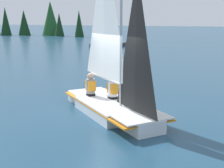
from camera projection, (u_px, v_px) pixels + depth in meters
ground_plane at (112, 114)px, 10.00m from camera, size 260.00×260.00×0.00m
sailboat_main at (112, 89)px, 9.83m from camera, size 4.48×4.03×5.74m
sailor_helm at (113, 91)px, 10.35m from camera, size 0.43×0.42×1.16m
sailor_crew at (91, 89)px, 10.76m from camera, size 0.43×0.42×1.16m
motorboat_distant at (109, 43)px, 34.16m from camera, size 2.72×4.94×1.10m
treeline_shore at (28, 19)px, 58.21m from camera, size 21.00×5.80×7.30m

